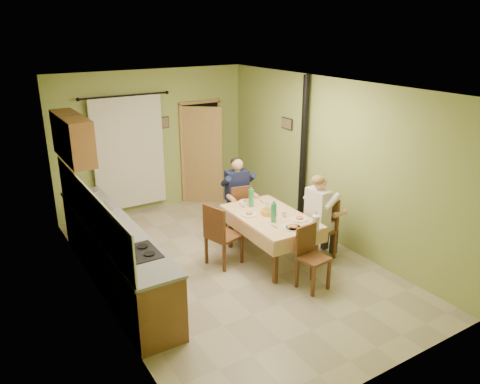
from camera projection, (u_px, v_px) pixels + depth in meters
floor at (230, 264)px, 7.45m from camera, size 4.00×6.00×0.01m
room_shell at (229, 154)px, 6.83m from camera, size 4.04×6.04×2.82m
kitchen_run at (114, 254)px, 6.76m from camera, size 0.64×3.64×1.56m
upper_cabinets at (72, 138)px, 7.24m from camera, size 0.35×1.40×0.70m
curtain at (129, 152)px, 9.06m from camera, size 1.70×0.07×2.22m
doorway at (202, 152)px, 9.87m from camera, size 0.96×0.55×2.15m
dining_table at (270, 237)px, 7.51m from camera, size 1.04×1.67×0.76m
tableware at (275, 213)px, 7.29m from camera, size 0.81×1.68×0.33m
chair_far at (238, 218)px, 8.46m from camera, size 0.46×0.46×0.96m
chair_near at (312, 270)px, 6.70m from camera, size 0.42×0.42×0.93m
chair_right at (318, 240)px, 7.61m from camera, size 0.48×0.48×1.02m
chair_left at (223, 247)px, 7.38m from camera, size 0.56×0.56×1.02m
man_far at (238, 188)px, 8.28m from camera, size 0.62×0.52×1.39m
man_right at (319, 207)px, 7.40m from camera, size 0.47×0.59×1.39m
stove_flue at (302, 174)px, 8.52m from camera, size 0.24×0.24×2.80m
picture_back at (164, 122)px, 9.35m from camera, size 0.19×0.03×0.23m
picture_right at (287, 124)px, 8.76m from camera, size 0.03×0.31×0.21m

